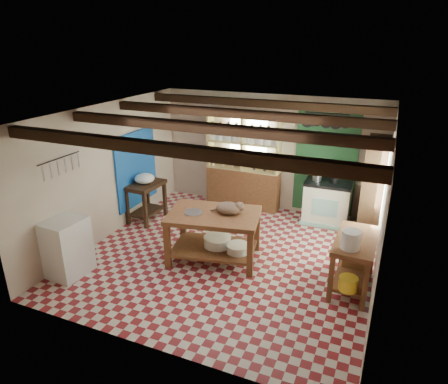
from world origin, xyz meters
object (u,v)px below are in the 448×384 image
at_px(white_cabinet, 67,247).
at_px(prep_table, 146,202).
at_px(right_counter, 353,263).
at_px(cat, 229,208).
at_px(stove, 327,202).
at_px(work_table, 214,236).

bearing_deg(white_cabinet, prep_table, 93.42).
bearing_deg(right_counter, white_cabinet, -160.28).
bearing_deg(white_cabinet, cat, 37.17).
bearing_deg(stove, right_counter, -71.93).
relative_size(work_table, cat, 3.56).
relative_size(prep_table, white_cabinet, 0.86).
xyz_separation_m(stove, prep_table, (-3.60, -1.37, -0.04)).
height_order(work_table, white_cabinet, white_cabinet).
bearing_deg(cat, work_table, -178.69).
distance_m(work_table, prep_table, 2.21).
bearing_deg(prep_table, work_table, -22.21).
relative_size(work_table, white_cabinet, 1.58).
height_order(stove, white_cabinet, white_cabinet).
height_order(right_counter, cat, cat).
bearing_deg(right_counter, work_table, -177.31).
height_order(stove, prep_table, stove).
xyz_separation_m(prep_table, white_cabinet, (-0.02, -2.32, 0.07)).
xyz_separation_m(white_cabinet, cat, (2.27, 1.49, 0.49)).
bearing_deg(white_cabinet, work_table, 38.28).
height_order(prep_table, right_counter, right_counter).
height_order(work_table, prep_table, work_table).
bearing_deg(white_cabinet, right_counter, 21.91).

